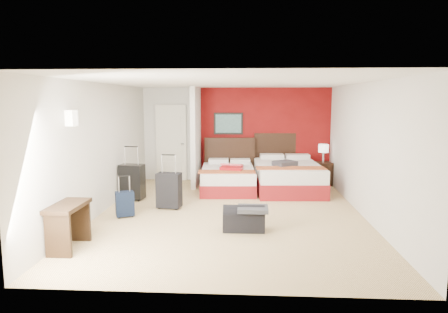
# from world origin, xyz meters

# --- Properties ---
(ground) EXTENTS (6.50, 6.50, 0.00)m
(ground) POSITION_xyz_m (0.00, 0.00, 0.00)
(ground) COLOR #D8BD85
(ground) RESTS_ON ground
(room_walls) EXTENTS (5.02, 6.52, 2.50)m
(room_walls) POSITION_xyz_m (-1.40, 1.42, 1.26)
(room_walls) COLOR silver
(room_walls) RESTS_ON ground
(red_accent_panel) EXTENTS (3.50, 0.04, 2.50)m
(red_accent_panel) POSITION_xyz_m (0.75, 3.23, 1.25)
(red_accent_panel) COLOR maroon
(red_accent_panel) RESTS_ON ground
(partition_wall) EXTENTS (0.12, 1.20, 2.50)m
(partition_wall) POSITION_xyz_m (-1.00, 2.61, 1.25)
(partition_wall) COLOR silver
(partition_wall) RESTS_ON ground
(entry_door) EXTENTS (0.82, 0.06, 2.05)m
(entry_door) POSITION_xyz_m (-1.75, 3.20, 1.02)
(entry_door) COLOR silver
(entry_door) RESTS_ON ground
(bed_left) EXTENTS (1.37, 1.88, 0.54)m
(bed_left) POSITION_xyz_m (-0.15, 2.02, 0.27)
(bed_left) COLOR white
(bed_left) RESTS_ON ground
(bed_right) EXTENTS (1.64, 2.25, 0.65)m
(bed_right) POSITION_xyz_m (1.29, 2.10, 0.32)
(bed_right) COLOR white
(bed_right) RESTS_ON ground
(red_suitcase_open) EXTENTS (0.62, 0.78, 0.09)m
(red_suitcase_open) POSITION_xyz_m (-0.05, 1.92, 0.59)
(red_suitcase_open) COLOR #9E0D13
(red_suitcase_open) RESTS_ON bed_left
(jacket_bundle) EXTENTS (0.61, 0.58, 0.12)m
(jacket_bundle) POSITION_xyz_m (1.19, 1.80, 0.71)
(jacket_bundle) COLOR #39383D
(jacket_bundle) RESTS_ON bed_right
(nightstand) EXTENTS (0.46, 0.46, 0.59)m
(nightstand) POSITION_xyz_m (2.25, 2.80, 0.30)
(nightstand) COLOR black
(nightstand) RESTS_ON ground
(table_lamp) EXTENTS (0.31, 0.31, 0.46)m
(table_lamp) POSITION_xyz_m (2.25, 2.80, 0.82)
(table_lamp) COLOR white
(table_lamp) RESTS_ON nightstand
(suitcase_black) EXTENTS (0.54, 0.38, 0.75)m
(suitcase_black) POSITION_xyz_m (-2.20, 0.96, 0.38)
(suitcase_black) COLOR black
(suitcase_black) RESTS_ON ground
(suitcase_charcoal) EXTENTS (0.51, 0.36, 0.69)m
(suitcase_charcoal) POSITION_xyz_m (-1.25, 0.31, 0.35)
(suitcase_charcoal) COLOR black
(suitcase_charcoal) RESTS_ON ground
(suitcase_navy) EXTENTS (0.38, 0.32, 0.45)m
(suitcase_navy) POSITION_xyz_m (-1.96, -0.35, 0.23)
(suitcase_navy) COLOR black
(suitcase_navy) RESTS_ON ground
(duffel_bag) EXTENTS (0.70, 0.38, 0.35)m
(duffel_bag) POSITION_xyz_m (0.26, -0.98, 0.18)
(duffel_bag) COLOR black
(duffel_bag) RESTS_ON ground
(jacket_draped) EXTENTS (0.51, 0.43, 0.07)m
(jacket_draped) POSITION_xyz_m (0.41, -1.03, 0.39)
(jacket_draped) COLOR #393A3E
(jacket_draped) RESTS_ON duffel_bag
(desk) EXTENTS (0.42, 0.82, 0.68)m
(desk) POSITION_xyz_m (-2.29, -1.98, 0.34)
(desk) COLOR black
(desk) RESTS_ON ground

